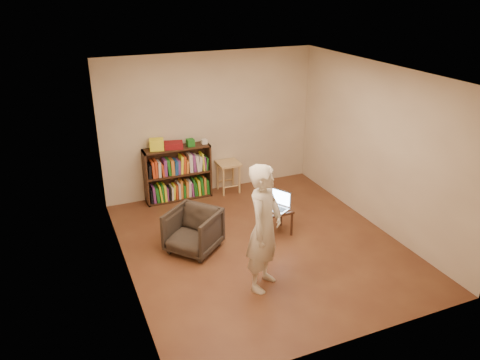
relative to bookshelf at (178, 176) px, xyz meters
name	(u,v)px	position (x,y,z in m)	size (l,w,h in m)	color
floor	(262,245)	(0.71, -2.09, -0.44)	(4.50, 4.50, 0.00)	#4E2719
ceiling	(265,74)	(0.71, -2.09, 2.16)	(4.50, 4.50, 0.00)	white
wall_back	(210,124)	(0.71, 0.16, 0.86)	(4.00, 4.00, 0.00)	beige
wall_left	(121,188)	(-1.29, -2.09, 0.86)	(4.50, 4.50, 0.00)	beige
wall_right	(378,148)	(2.71, -2.09, 0.86)	(4.50, 4.50, 0.00)	beige
bookshelf	(178,176)	(0.00, 0.00, 0.00)	(1.20, 0.30, 1.00)	black
box_yellow	(157,144)	(-0.35, -0.01, 0.66)	(0.24, 0.18, 0.20)	yellow
red_cloth	(174,145)	(-0.05, -0.03, 0.61)	(0.32, 0.24, 0.11)	maroon
box_green	(190,143)	(0.25, -0.04, 0.62)	(0.13, 0.13, 0.13)	#1C6C1E
box_white	(204,142)	(0.52, -0.01, 0.60)	(0.10, 0.10, 0.08)	silver
stool	(228,168)	(0.96, -0.06, 0.04)	(0.41, 0.41, 0.59)	tan
armchair	(193,231)	(-0.29, -1.82, -0.12)	(0.69, 0.71, 0.64)	#312920
side_table	(277,213)	(1.08, -1.83, -0.09)	(0.41, 0.41, 0.42)	black
laptop	(278,204)	(1.11, -1.82, 0.05)	(0.43, 0.46, 0.29)	#AFAFB4
person	(264,228)	(0.29, -3.02, 0.42)	(0.63, 0.41, 1.72)	beige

